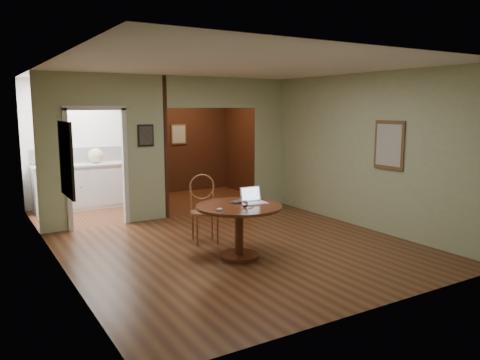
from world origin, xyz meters
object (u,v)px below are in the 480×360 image
chair (204,205)px  open_laptop (253,199)px  dining_table (239,219)px  closed_laptop (243,202)px

chair → open_laptop: (0.31, -0.96, 0.23)m
dining_table → chair: chair is taller
dining_table → open_laptop: size_ratio=3.66×
dining_table → chair: 1.00m
open_laptop → dining_table: bearing=-169.7°
open_laptop → closed_laptop: open_laptop is taller
chair → open_laptop: 1.04m
open_laptop → closed_laptop: size_ratio=1.00×
chair → closed_laptop: bearing=-64.2°
dining_table → closed_laptop: size_ratio=3.68×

